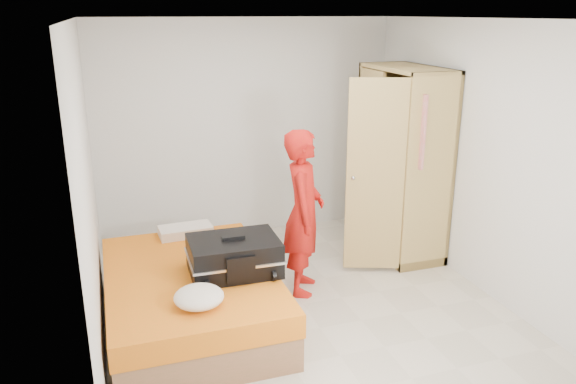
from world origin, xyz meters
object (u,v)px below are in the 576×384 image
object	(u,v)px
bed	(191,297)
suitcase	(234,256)
wardrobe	(400,167)
person	(304,213)
round_cushion	(199,297)

from	to	relation	value
bed	suitcase	world-z (taller)	suitcase
wardrobe	suitcase	size ratio (longest dim) A/B	2.65
person	suitcase	size ratio (longest dim) A/B	2.05
wardrobe	suitcase	distance (m)	2.38
person	suitcase	distance (m)	0.91
wardrobe	round_cushion	bearing A→B (deg)	-149.67
bed	suitcase	distance (m)	0.56
bed	person	world-z (taller)	person
person	suitcase	world-z (taller)	person
bed	person	xyz separation A→B (m)	(1.16, 0.29, 0.56)
wardrobe	bed	bearing A→B (deg)	-160.97
suitcase	round_cushion	size ratio (longest dim) A/B	2.05
suitcase	bed	bearing A→B (deg)	162.60
wardrobe	person	distance (m)	1.47
bed	suitcase	size ratio (longest dim) A/B	2.55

